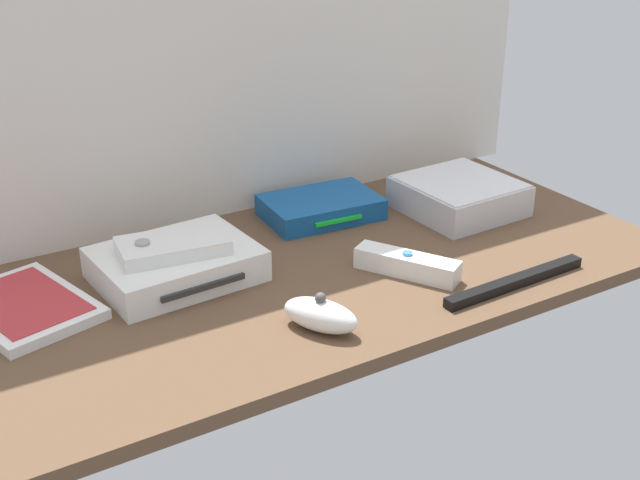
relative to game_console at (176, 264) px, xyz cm
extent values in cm
cube|color=brown|center=(18.95, -6.84, -3.20)|extent=(100.00, 48.00, 2.00)
cube|color=silver|center=(18.95, 17.76, 29.80)|extent=(110.00, 1.20, 64.00)
cube|color=white|center=(0.00, 0.03, 0.00)|extent=(21.92, 17.22, 4.40)
cube|color=#2D2D2D|center=(0.49, -8.15, 0.00)|extent=(12.01, 1.31, 0.80)
cube|color=silver|center=(48.88, -1.36, 0.30)|extent=(17.59, 17.59, 5.00)
cube|color=silver|center=(48.88, -1.36, 2.95)|extent=(16.89, 16.89, 0.30)
cube|color=white|center=(-20.13, 1.56, -1.50)|extent=(17.81, 21.74, 1.40)
cube|color=#B72D33|center=(-20.13, 1.56, -0.72)|extent=(14.79, 18.56, 0.16)
cube|color=#145193|center=(28.21, 8.14, -0.50)|extent=(18.89, 13.38, 3.40)
cube|color=#19D833|center=(27.72, 1.96, -0.50)|extent=(8.01, 1.03, 0.60)
cube|color=white|center=(27.86, -15.42, -0.70)|extent=(10.52, 14.62, 3.00)
cylinder|color=#387FDB|center=(27.86, -15.42, 1.00)|extent=(1.40, 1.40, 0.40)
ellipsoid|color=white|center=(9.86, -21.89, -0.20)|extent=(8.75, 10.87, 4.00)
sphere|color=#4C4C4C|center=(9.86, -21.89, 2.20)|extent=(1.40, 1.40, 1.40)
cube|color=white|center=(-0.49, -0.72, 3.20)|extent=(15.36, 9.90, 2.00)
cylinder|color=#99999E|center=(-4.45, -0.17, 4.40)|extent=(2.26, 2.26, 0.40)
cube|color=black|center=(38.27, -25.95, -1.50)|extent=(24.04, 2.42, 1.40)
camera|label=1|loc=(-35.95, -96.97, 50.58)|focal=46.54mm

